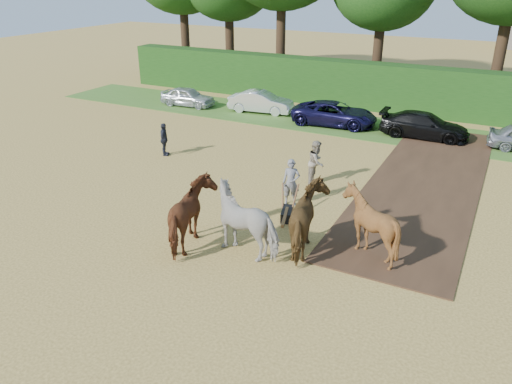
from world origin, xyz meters
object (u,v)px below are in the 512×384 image
object	(u,v)px
spectator_far	(164,139)
spectator_near	(316,162)
plough_team	(280,219)
parked_cars	(491,132)

from	to	relation	value
spectator_far	spectator_near	bearing A→B (deg)	-113.46
plough_team	parked_cars	size ratio (longest dim) A/B	0.19
spectator_far	plough_team	xyz separation A→B (m)	(8.98, -5.72, 0.29)
plough_team	parked_cars	world-z (taller)	plough_team
spectator_far	parked_cars	world-z (taller)	spectator_far
spectator_far	plough_team	bearing A→B (deg)	-146.92
spectator_near	plough_team	size ratio (longest dim) A/B	0.26
spectator_near	plough_team	distance (m)	5.94
spectator_near	parked_cars	size ratio (longest dim) A/B	0.05
parked_cars	plough_team	bearing A→B (deg)	-109.73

